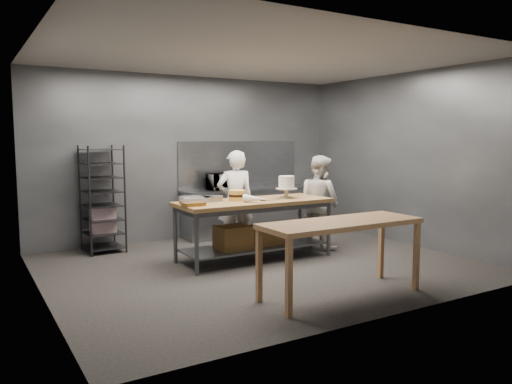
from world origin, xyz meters
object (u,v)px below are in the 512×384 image
layer_cake (237,195)px  chef_right (319,202)px  work_table (252,223)px  chef_behind (235,201)px  frosted_cake_stand (286,184)px  microwave (223,182)px  near_counter (341,228)px  speed_rack (102,200)px

layer_cake → chef_right: bearing=2.7°
work_table → chef_behind: bearing=83.1°
frosted_cake_stand → microwave: bearing=95.7°
work_table → chef_behind: chef_behind is taller
near_counter → chef_behind: 2.74m
chef_behind → chef_right: chef_behind is taller
speed_rack → work_table: bearing=-43.7°
work_table → microwave: 1.93m
speed_rack → microwave: speed_rack is taller
chef_behind → chef_right: size_ratio=1.06×
work_table → frosted_cake_stand: bearing=-2.4°
speed_rack → frosted_cake_stand: size_ratio=4.98×
near_counter → microwave: bearing=84.0°
work_table → chef_right: bearing=6.9°
work_table → layer_cake: layer_cake is taller
near_counter → chef_right: size_ratio=1.27×
speed_rack → chef_right: size_ratio=1.11×
chef_right → layer_cake: 1.65m
speed_rack → frosted_cake_stand: 3.03m
work_table → near_counter: bearing=-89.4°
frosted_cake_stand → chef_behind: bearing=126.3°
near_counter → chef_right: 2.63m
work_table → chef_behind: size_ratio=1.44×
speed_rack → layer_cake: bearing=-45.6°
chef_right → microwave: bearing=23.8°
chef_right → microwave: 1.95m
frosted_cake_stand → speed_rack: bearing=144.0°
microwave → frosted_cake_stand: bearing=-84.3°
microwave → chef_behind: bearing=-106.9°
speed_rack → chef_right: bearing=-25.8°
chef_behind → microwave: chef_behind is taller
speed_rack → chef_behind: size_ratio=1.05×
chef_behind → layer_cake: bearing=78.3°
near_counter → speed_rack: size_ratio=1.14×
chef_right → frosted_cake_stand: size_ratio=4.49×
chef_right → speed_rack: bearing=56.8°
near_counter → chef_behind: (0.06, 2.74, 0.02)m
work_table → chef_behind: (0.08, 0.70, 0.26)m
microwave → work_table: bearing=-103.2°
work_table → microwave: bearing=76.8°
chef_right → layer_cake: size_ratio=6.27×
microwave → layer_cake: (-0.64, -1.73, -0.05)m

